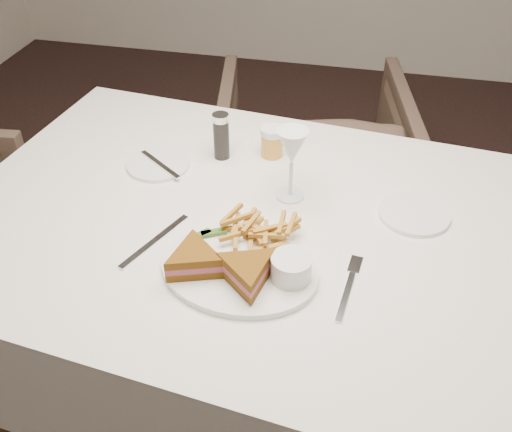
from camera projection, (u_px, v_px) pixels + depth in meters
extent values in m
plane|color=black|center=(357.00, 409.00, 1.74)|extent=(5.00, 5.00, 0.00)
cube|color=white|center=(260.00, 330.00, 1.51)|extent=(1.50, 1.08, 0.75)
imported|color=#4A382D|center=(311.00, 157.00, 2.20)|extent=(0.80, 0.77, 0.71)
ellipsoid|color=white|center=(239.00, 269.00, 1.14)|extent=(0.35, 0.28, 0.01)
cube|color=silver|center=(155.00, 241.00, 1.21)|extent=(0.09, 0.20, 0.00)
cylinder|color=white|center=(159.00, 164.00, 1.44)|extent=(0.16, 0.16, 0.01)
cylinder|color=white|center=(414.00, 214.00, 1.28)|extent=(0.16, 0.16, 0.01)
cylinder|color=black|center=(221.00, 136.00, 1.44)|extent=(0.04, 0.04, 0.12)
cylinder|color=gold|center=(272.00, 142.00, 1.46)|extent=(0.06, 0.06, 0.08)
cube|color=#3C5E21|center=(214.00, 233.00, 1.21)|extent=(0.06, 0.04, 0.01)
cube|color=#3C5E21|center=(199.00, 236.00, 1.20)|extent=(0.05, 0.05, 0.01)
cylinder|color=white|center=(291.00, 268.00, 1.09)|extent=(0.08, 0.08, 0.05)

